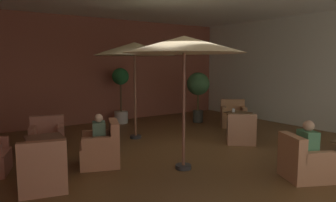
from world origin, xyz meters
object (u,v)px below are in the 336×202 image
(armchair_front_right_north, at_px, (44,171))
(iced_drink_cup, at_px, (233,110))
(armchair_front_left_east, at_px, (233,117))
(armchair_mid_center_east, at_px, (304,163))
(cafe_table_front_left, at_px, (238,118))
(armchair_front_right_south, at_px, (48,140))
(patio_umbrella_tall_red, at_px, (184,45))
(armchair_front_left_north, at_px, (241,131))
(patron_by_window, at_px, (308,141))
(cafe_table_front_right, at_px, (45,145))
(patio_umbrella_center_beige, at_px, (134,49))
(potted_tree_mid_left, at_px, (198,87))
(armchair_front_right_east, at_px, (102,149))
(patron_blue_shirt, at_px, (99,131))
(potted_tree_left_corner, at_px, (121,90))

(armchair_front_right_north, relative_size, iced_drink_cup, 8.34)
(armchair_front_left_east, distance_m, armchair_mid_center_east, 4.81)
(cafe_table_front_left, relative_size, armchair_front_right_south, 0.71)
(armchair_front_right_north, height_order, patio_umbrella_tall_red, patio_umbrella_tall_red)
(armchair_front_left_north, height_order, patron_by_window, patron_by_window)
(cafe_table_front_right, height_order, patio_umbrella_center_beige, patio_umbrella_center_beige)
(cafe_table_front_right, distance_m, potted_tree_mid_left, 6.16)
(cafe_table_front_right, xyz_separation_m, patio_umbrella_center_beige, (2.73, 1.27, 1.99))
(armchair_front_right_south, distance_m, potted_tree_mid_left, 5.62)
(armchair_front_left_east, relative_size, armchair_front_right_north, 1.21)
(armchair_front_right_east, distance_m, patio_umbrella_center_beige, 3.20)
(armchair_front_left_east, height_order, patio_umbrella_tall_red, patio_umbrella_tall_red)
(cafe_table_front_left, relative_size, cafe_table_front_right, 0.89)
(armchair_front_right_east, xyz_separation_m, patio_umbrella_tall_red, (1.25, -1.15, 2.11))
(armchair_front_right_east, relative_size, potted_tree_mid_left, 0.58)
(iced_drink_cup, bearing_deg, potted_tree_mid_left, 80.91)
(iced_drink_cup, bearing_deg, patio_umbrella_tall_red, -152.26)
(cafe_table_front_left, bearing_deg, cafe_table_front_right, -179.62)
(armchair_mid_center_east, xyz_separation_m, patron_by_window, (0.04, -0.02, 0.40))
(cafe_table_front_left, bearing_deg, armchair_front_left_north, -132.76)
(armchair_front_right_south, distance_m, patron_by_window, 5.57)
(patio_umbrella_center_beige, bearing_deg, patron_blue_shirt, -136.67)
(armchair_front_right_east, height_order, patio_umbrella_tall_red, patio_umbrella_tall_red)
(armchair_front_left_east, xyz_separation_m, potted_tree_left_corner, (-2.86, 2.62, 0.86))
(potted_tree_left_corner, bearing_deg, cafe_table_front_right, -133.86)
(armchair_front_right_south, xyz_separation_m, patron_by_window, (3.51, -4.30, 0.38))
(armchair_front_right_east, bearing_deg, armchair_front_right_south, 117.14)
(armchair_front_left_north, xyz_separation_m, armchair_front_right_south, (-4.49, 1.83, 0.02))
(armchair_front_right_north, distance_m, patron_by_window, 4.64)
(armchair_front_right_north, relative_size, potted_tree_left_corner, 0.47)
(armchair_mid_center_east, relative_size, patio_umbrella_tall_red, 0.38)
(patron_blue_shirt, bearing_deg, patio_umbrella_tall_red, -42.07)
(armchair_front_right_south, bearing_deg, potted_tree_left_corner, 38.59)
(armchair_front_left_north, height_order, patron_blue_shirt, patron_blue_shirt)
(armchair_front_left_east, distance_m, patron_by_window, 4.82)
(potted_tree_left_corner, bearing_deg, armchair_front_left_north, -71.81)
(cafe_table_front_right, bearing_deg, patron_by_window, -40.52)
(iced_drink_cup, bearing_deg, armchair_front_right_north, -168.40)
(cafe_table_front_left, height_order, armchair_front_right_north, armchair_front_right_north)
(armchair_front_right_east, xyz_separation_m, patron_by_window, (2.77, -2.86, 0.37))
(patron_blue_shirt, bearing_deg, armchair_front_left_north, -6.08)
(patio_umbrella_tall_red, bearing_deg, patio_umbrella_center_beige, 81.01)
(patio_umbrella_tall_red, height_order, potted_tree_left_corner, patio_umbrella_tall_red)
(cafe_table_front_right, bearing_deg, armchair_front_right_north, -104.39)
(armchair_front_left_east, height_order, armchair_front_right_east, armchair_front_right_east)
(cafe_table_front_right, distance_m, patio_umbrella_tall_red, 3.38)
(cafe_table_front_right, bearing_deg, armchair_mid_center_east, -40.65)
(armchair_front_left_east, relative_size, patio_umbrella_tall_red, 0.42)
(armchair_front_right_south, distance_m, iced_drink_cup, 5.21)
(cafe_table_front_right, bearing_deg, patio_umbrella_tall_red, -33.98)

